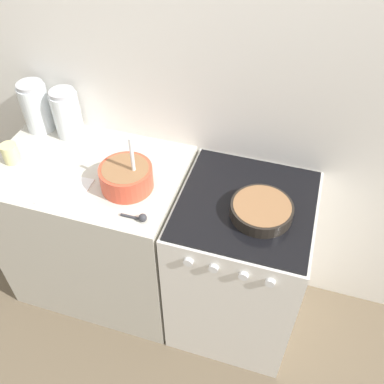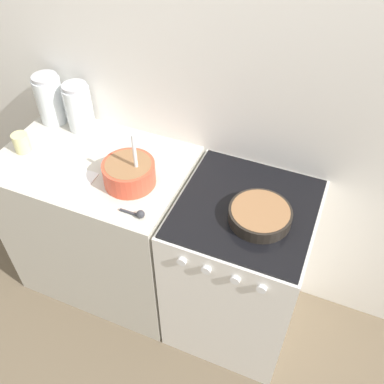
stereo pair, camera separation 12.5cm
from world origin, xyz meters
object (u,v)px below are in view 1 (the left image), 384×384
Objects in this scene: baking_pan at (262,210)px; storage_jar_middle at (68,116)px; stove at (239,265)px; tin_can at (10,153)px; storage_jar_left at (37,110)px; mixing_bowl at (126,176)px.

storage_jar_middle reaches higher than baking_pan.
stove is 0.50m from baking_pan.
stove is at bearing -12.78° from storage_jar_middle.
tin_can is (-1.14, -0.06, 0.51)m from stove.
stove is 3.63× the size of storage_jar_middle.
storage_jar_left is at bearing 91.98° from tin_can.
baking_pan is at bearing -36.10° from stove.
mixing_bowl is at bearing -179.55° from baking_pan.
storage_jar_middle is (0.17, 0.00, -0.00)m from storage_jar_left.
baking_pan is 1.21m from tin_can.
storage_jar_left reaches higher than stove.
mixing_bowl is 1.07× the size of baking_pan.
tin_can reaches higher than baking_pan.
tin_can is at bearing -179.90° from mixing_bowl.
mixing_bowl reaches higher than tin_can.
mixing_bowl reaches higher than baking_pan.
baking_pan is at bearing -12.61° from storage_jar_left.
tin_can is at bearing -88.02° from storage_jar_left.
storage_jar_left is 1.04× the size of storage_jar_middle.
baking_pan is 2.73× the size of tin_can.
baking_pan is (0.07, -0.05, 0.49)m from stove.
storage_jar_middle reaches higher than stove.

